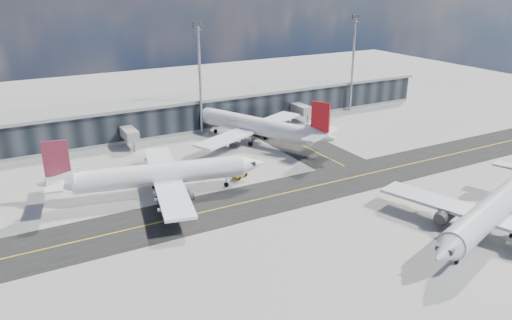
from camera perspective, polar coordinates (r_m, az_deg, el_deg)
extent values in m
plane|color=gray|center=(94.75, 5.28, -4.50)|extent=(300.00, 300.00, 0.00)
cube|color=black|center=(97.77, 3.97, -3.64)|extent=(180.00, 14.00, 0.02)
cube|color=black|center=(131.31, 3.32, 2.73)|extent=(14.00, 50.00, 0.02)
cube|color=yellow|center=(97.76, 3.97, -3.63)|extent=(180.00, 0.25, 0.01)
cube|color=yellow|center=(131.30, 3.32, 2.73)|extent=(0.25, 50.00, 0.01)
cube|color=black|center=(139.61, -7.37, 5.37)|extent=(150.00, 12.00, 8.00)
cube|color=gray|center=(138.55, -7.45, 7.12)|extent=(152.00, 13.00, 0.80)
cube|color=gray|center=(140.57, -7.30, 3.95)|extent=(150.00, 12.20, 0.80)
cube|color=gray|center=(126.58, -14.43, 3.08)|extent=(3.00, 10.00, 2.40)
cylinder|color=gray|center=(122.64, -13.72, 1.46)|extent=(0.60, 0.60, 2.40)
cube|color=gray|center=(146.32, 4.85, 5.95)|extent=(3.00, 10.00, 2.40)
cylinder|color=gray|center=(142.93, 5.93, 4.61)|extent=(0.60, 0.60, 2.40)
cylinder|color=gray|center=(131.02, -6.41, 8.91)|extent=(0.70, 0.70, 28.00)
cube|color=#2D2D30|center=(128.99, -6.66, 15.11)|extent=(2.50, 0.50, 1.40)
cylinder|color=gray|center=(156.70, 10.98, 10.55)|extent=(0.70, 0.70, 28.00)
cube|color=#2D2D30|center=(155.01, 11.35, 15.72)|extent=(2.50, 0.50, 1.40)
cylinder|color=white|center=(96.49, -10.83, -1.58)|extent=(32.00, 10.72, 4.24)
cone|color=white|center=(99.66, -0.51, -0.48)|extent=(6.06, 5.24, 4.24)
cone|color=white|center=(96.46, -21.86, -2.34)|extent=(7.10, 5.46, 4.24)
cube|color=white|center=(96.98, -10.17, -2.10)|extent=(12.63, 36.37, 0.53)
cylinder|color=#2D2D30|center=(103.39, -10.00, -1.34)|extent=(4.86, 3.31, 2.44)
cylinder|color=#2D2D30|center=(91.74, -8.96, -4.16)|extent=(4.86, 3.31, 2.44)
cube|color=#BBBDC0|center=(103.09, -10.03, -0.90)|extent=(2.16, 0.85, 0.85)
cube|color=#BBBDC0|center=(91.39, -8.99, -3.67)|extent=(2.16, 0.85, 0.85)
cube|color=maroon|center=(94.89, -21.89, 0.17)|extent=(4.46, 1.39, 6.57)
cube|color=white|center=(96.24, -21.90, -1.99)|extent=(5.53, 13.06, 0.37)
cube|color=#2D2D30|center=(99.37, -0.80, -0.29)|extent=(2.56, 2.72, 0.74)
cylinder|color=gray|center=(99.50, -3.43, -2.40)|extent=(0.30, 0.30, 2.12)
cylinder|color=black|center=(99.81, -3.42, -2.82)|extent=(1.01, 0.56, 0.95)
cylinder|color=black|center=(100.73, -11.51, -2.93)|extent=(1.25, 0.76, 1.17)
cylinder|color=black|center=(94.91, -11.10, -4.39)|extent=(1.25, 0.76, 1.17)
cylinder|color=white|center=(125.30, -0.15, 3.98)|extent=(17.63, 31.72, 4.38)
cone|color=white|center=(136.85, -6.43, 5.27)|extent=(6.26, 6.80, 4.38)
cone|color=white|center=(115.15, 7.52, 2.66)|extent=(6.72, 7.80, 4.38)
cube|color=white|center=(126.24, -0.55, 3.59)|extent=(36.16, 20.45, 0.55)
cylinder|color=#2D2D30|center=(122.33, -2.82, 2.42)|extent=(4.20, 5.23, 2.52)
cylinder|color=#2D2D30|center=(132.27, 0.80, 3.83)|extent=(4.20, 5.23, 2.52)
cube|color=#BBBDC0|center=(122.06, -2.83, 2.81)|extent=(1.31, 2.18, 0.88)
cube|color=#BBBDC0|center=(132.03, 0.80, 4.19)|extent=(1.31, 2.18, 0.88)
cube|color=red|center=(114.11, 7.39, 4.91)|extent=(2.36, 4.39, 6.79)
cube|color=white|center=(114.95, 7.54, 2.97)|extent=(13.23, 8.25, 0.38)
cube|color=#2D2D30|center=(136.38, -6.27, 5.41)|extent=(3.10, 2.99, 0.77)
cylinder|color=gray|center=(134.13, -4.66, 3.65)|extent=(0.35, 0.35, 2.19)
cylinder|color=black|center=(134.37, -4.65, 3.32)|extent=(0.76, 1.06, 0.99)
cylinder|color=black|center=(123.29, -0.66, 1.86)|extent=(1.00, 1.32, 1.21)
cylinder|color=black|center=(128.32, 1.12, 2.61)|extent=(1.00, 1.32, 1.21)
cylinder|color=#BBBDC0|center=(89.33, 25.46, -5.11)|extent=(31.91, 13.93, 4.29)
cone|color=#BBBDC0|center=(73.71, 20.76, -9.81)|extent=(6.41, 5.72, 4.29)
cube|color=#BBBDC0|center=(88.82, 25.13, -5.96)|extent=(16.26, 36.31, 0.54)
cylinder|color=#2D2D30|center=(90.19, 20.96, -5.77)|extent=(5.04, 3.72, 2.46)
cube|color=#BBBDC0|center=(89.84, 21.03, -5.28)|extent=(2.17, 1.06, 0.86)
cube|color=#2D2D30|center=(73.95, 20.97, -9.35)|extent=(2.76, 2.90, 0.75)
cylinder|color=gray|center=(79.59, 22.06, -10.14)|extent=(0.32, 0.32, 2.14)
cylinder|color=black|center=(79.98, 21.98, -10.64)|extent=(1.03, 0.65, 0.96)
cylinder|color=black|center=(91.08, 27.23, -7.52)|extent=(1.29, 0.87, 1.18)
cylinder|color=black|center=(92.61, 23.46, -6.43)|extent=(1.29, 0.87, 1.18)
cube|color=#F8A80D|center=(104.07, -1.86, -1.57)|extent=(3.77, 2.95, 0.80)
cube|color=#F8A80D|center=(104.56, -1.54, -1.02)|extent=(1.78, 1.88, 1.02)
cube|color=black|center=(104.42, -1.54, -0.82)|extent=(1.65, 1.78, 0.28)
cylinder|color=black|center=(105.50, -1.82, -1.52)|extent=(0.84, 0.61, 0.80)
cylinder|color=black|center=(104.69, -1.17, -1.70)|extent=(0.84, 0.61, 0.80)
cylinder|color=black|center=(103.81, -2.56, -1.91)|extent=(0.84, 0.61, 0.80)
cylinder|color=black|center=(102.99, -1.91, -2.09)|extent=(0.84, 0.61, 0.80)
imported|color=white|center=(134.59, -1.70, 3.48)|extent=(4.09, 5.21, 1.32)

